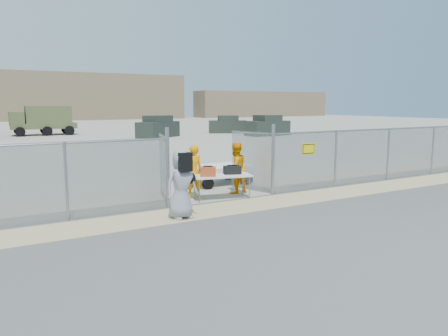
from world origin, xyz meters
TOP-DOWN VIEW (x-y plane):
  - ground at (0.00, 0.00)m, footprint 160.00×160.00m
  - tarmac_inside at (0.00, 42.00)m, footprint 160.00×80.00m
  - dirt_strip at (0.00, 1.00)m, footprint 44.00×1.60m
  - distant_hills at (5.00, 78.00)m, footprint 140.00×6.00m
  - chain_link_fence at (0.00, 2.00)m, footprint 40.00×0.20m
  - folding_table at (0.04, 2.21)m, footprint 2.09×1.21m
  - orange_bag at (-0.49, 2.21)m, footprint 0.60×0.53m
  - black_duffel at (0.44, 2.20)m, footprint 0.64×0.49m
  - security_worker_left at (-0.71, 2.87)m, footprint 0.68×0.46m
  - security_worker_right at (0.94, 2.80)m, footprint 0.98×0.81m
  - visitor at (-2.17, 0.62)m, footprint 1.01×0.71m
  - utility_trailer at (1.30, 4.69)m, footprint 3.38×1.83m
  - military_truck at (-0.76, 37.22)m, footprint 6.27×2.51m
  - parked_vehicle_near at (8.21, 28.69)m, footprint 4.85×4.15m
  - parked_vehicle_mid at (17.16, 30.80)m, footprint 4.48×3.38m
  - parked_vehicle_far at (18.61, 25.44)m, footprint 4.60×2.41m

SIDE VIEW (x-z plane):
  - ground at x=0.00m, z-range 0.00..0.00m
  - tarmac_inside at x=0.00m, z-range 0.00..0.01m
  - dirt_strip at x=0.00m, z-range 0.00..0.01m
  - utility_trailer at x=1.30m, z-range 0.00..0.81m
  - folding_table at x=0.04m, z-range 0.00..0.83m
  - security_worker_left at x=-0.71m, z-range 0.00..1.84m
  - security_worker_right at x=0.94m, z-range 0.00..1.84m
  - parked_vehicle_mid at x=17.16m, z-range 0.00..1.85m
  - black_duffel at x=0.44m, z-range 0.83..1.11m
  - visitor at x=-2.17m, z-range 0.00..1.96m
  - orange_bag at x=-0.49m, z-range 0.83..1.15m
  - parked_vehicle_far at x=18.61m, z-range 0.00..2.00m
  - parked_vehicle_near at x=8.21m, z-range 0.00..2.03m
  - chain_link_fence at x=0.00m, z-range 0.00..2.20m
  - military_truck at x=-0.76m, z-range 0.00..2.95m
  - distant_hills at x=5.00m, z-range 0.00..9.00m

